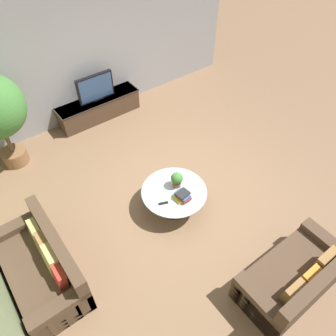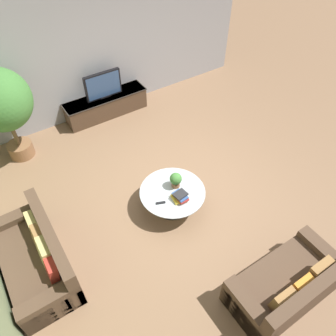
{
  "view_description": "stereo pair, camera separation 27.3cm",
  "coord_description": "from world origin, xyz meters",
  "px_view_note": "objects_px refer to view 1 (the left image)",
  "views": [
    {
      "loc": [
        -2.59,
        -3.02,
        4.71
      ],
      "look_at": [
        -0.17,
        0.2,
        0.55
      ],
      "focal_mm": 35.0,
      "sensor_mm": 36.0,
      "label": 1
    },
    {
      "loc": [
        -2.36,
        -3.18,
        4.71
      ],
      "look_at": [
        -0.17,
        0.2,
        0.55
      ],
      "focal_mm": 35.0,
      "sensor_mm": 36.0,
      "label": 2
    }
  ],
  "objects_px": {
    "couch_near_entry": "(296,278)",
    "media_console": "(99,108)",
    "couch_by_wall": "(43,267)",
    "television": "(95,88)",
    "coffee_table": "(174,196)",
    "potted_plant_tabletop": "(177,179)"
  },
  "relations": [
    {
      "from": "media_console",
      "to": "coffee_table",
      "type": "xyz_separation_m",
      "value": [
        -0.23,
        -3.13,
        0.03
      ]
    },
    {
      "from": "potted_plant_tabletop",
      "to": "coffee_table",
      "type": "bearing_deg",
      "value": -146.76
    },
    {
      "from": "media_console",
      "to": "couch_by_wall",
      "type": "distance_m",
      "value": 3.99
    },
    {
      "from": "television",
      "to": "couch_by_wall",
      "type": "relative_size",
      "value": 0.49
    },
    {
      "from": "couch_near_entry",
      "to": "media_console",
      "type": "bearing_deg",
      "value": -87.44
    },
    {
      "from": "television",
      "to": "media_console",
      "type": "bearing_deg",
      "value": 90.0
    },
    {
      "from": "television",
      "to": "potted_plant_tabletop",
      "type": "distance_m",
      "value": 3.06
    },
    {
      "from": "media_console",
      "to": "couch_by_wall",
      "type": "xyz_separation_m",
      "value": [
        -2.57,
        -3.05,
        0.03
      ]
    },
    {
      "from": "couch_by_wall",
      "to": "coffee_table",
      "type": "bearing_deg",
      "value": 87.92
    },
    {
      "from": "coffee_table",
      "to": "potted_plant_tabletop",
      "type": "relative_size",
      "value": 3.91
    },
    {
      "from": "television",
      "to": "couch_near_entry",
      "type": "distance_m",
      "value": 5.39
    },
    {
      "from": "media_console",
      "to": "coffee_table",
      "type": "relative_size",
      "value": 1.71
    },
    {
      "from": "couch_by_wall",
      "to": "couch_near_entry",
      "type": "relative_size",
      "value": 1.05
    },
    {
      "from": "couch_by_wall",
      "to": "potted_plant_tabletop",
      "type": "relative_size",
      "value": 6.0
    },
    {
      "from": "media_console",
      "to": "potted_plant_tabletop",
      "type": "height_order",
      "value": "potted_plant_tabletop"
    },
    {
      "from": "coffee_table",
      "to": "couch_near_entry",
      "type": "distance_m",
      "value": 2.28
    },
    {
      "from": "television",
      "to": "couch_near_entry",
      "type": "bearing_deg",
      "value": -87.44
    },
    {
      "from": "television",
      "to": "couch_by_wall",
      "type": "xyz_separation_m",
      "value": [
        -2.57,
        -3.04,
        -0.5
      ]
    },
    {
      "from": "television",
      "to": "coffee_table",
      "type": "relative_size",
      "value": 0.75
    },
    {
      "from": "couch_near_entry",
      "to": "couch_by_wall",
      "type": "bearing_deg",
      "value": -39.44
    },
    {
      "from": "couch_by_wall",
      "to": "couch_near_entry",
      "type": "height_order",
      "value": "same"
    },
    {
      "from": "television",
      "to": "coffee_table",
      "type": "bearing_deg",
      "value": -94.13
    }
  ]
}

